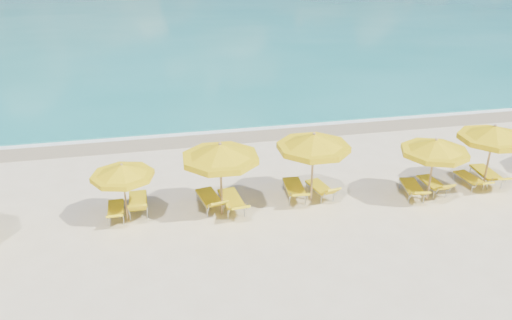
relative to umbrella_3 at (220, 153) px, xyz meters
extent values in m
plane|color=beige|center=(1.51, 0.03, -2.24)|extent=(120.00, 120.00, 0.00)
cube|color=#167E7A|center=(1.51, 48.03, -2.24)|extent=(120.00, 80.00, 0.30)
cube|color=tan|center=(1.51, 7.43, -2.24)|extent=(120.00, 2.60, 0.01)
cube|color=white|center=(1.51, 8.23, -2.24)|extent=(120.00, 1.20, 0.03)
cube|color=white|center=(-4.49, 17.03, -2.24)|extent=(14.00, 0.36, 0.05)
cube|color=white|center=(9.51, 24.03, -2.24)|extent=(18.00, 0.30, 0.05)
cylinder|color=tan|center=(-3.13, 0.26, -1.25)|extent=(0.06, 0.06, 1.98)
cone|color=yellow|center=(-3.13, 0.26, -0.41)|extent=(2.30, 2.30, 0.40)
cylinder|color=yellow|center=(-3.13, 0.26, -0.61)|extent=(2.32, 2.32, 0.16)
sphere|color=tan|center=(-3.13, 0.26, -0.21)|extent=(0.09, 0.09, 0.09)
cylinder|color=tan|center=(0.00, 0.00, -0.98)|extent=(0.08, 0.08, 2.51)
cone|color=yellow|center=(0.00, 0.00, 0.07)|extent=(3.41, 3.41, 0.50)
cylinder|color=yellow|center=(0.00, 0.00, -0.17)|extent=(3.44, 3.44, 0.20)
sphere|color=tan|center=(0.00, 0.00, 0.33)|extent=(0.11, 0.11, 0.11)
cylinder|color=tan|center=(3.25, 0.29, -0.99)|extent=(0.08, 0.08, 2.49)
cone|color=yellow|center=(3.25, 0.29, 0.05)|extent=(3.33, 3.33, 0.50)
cylinder|color=yellow|center=(3.25, 0.29, -0.19)|extent=(3.36, 3.36, 0.20)
sphere|color=tan|center=(3.25, 0.29, 0.30)|extent=(0.11, 0.11, 0.11)
cylinder|color=tan|center=(7.34, -0.56, -1.10)|extent=(0.07, 0.07, 2.27)
cone|color=yellow|center=(7.34, -0.56, -0.15)|extent=(2.38, 2.38, 0.45)
cylinder|color=yellow|center=(7.34, -0.56, -0.37)|extent=(2.40, 2.40, 0.18)
sphere|color=tan|center=(7.34, -0.56, 0.08)|extent=(0.10, 0.10, 0.10)
cylinder|color=tan|center=(9.90, -0.13, -1.03)|extent=(0.08, 0.08, 2.41)
cone|color=yellow|center=(9.90, -0.13, -0.02)|extent=(3.12, 3.12, 0.48)
cylinder|color=yellow|center=(9.90, -0.13, -0.25)|extent=(3.14, 3.14, 0.19)
sphere|color=tan|center=(9.90, -0.13, 0.23)|extent=(0.11, 0.11, 0.11)
cube|color=yellow|center=(-3.49, 0.57, -1.90)|extent=(0.54, 1.16, 0.07)
cube|color=yellow|center=(-3.48, -0.24, -1.76)|extent=(0.53, 0.51, 0.34)
cube|color=yellow|center=(-2.77, 0.86, -1.85)|extent=(0.62, 1.36, 0.08)
cube|color=yellow|center=(-2.75, -0.05, -1.64)|extent=(0.61, 0.54, 0.48)
cube|color=yellow|center=(-0.36, 0.59, -1.85)|extent=(0.84, 1.43, 0.08)
cube|color=yellow|center=(-0.19, -0.32, -1.67)|extent=(0.69, 0.67, 0.43)
cube|color=yellow|center=(0.36, 0.32, -1.83)|extent=(0.76, 1.45, 0.09)
cube|color=yellow|center=(0.46, -0.66, -1.68)|extent=(0.68, 0.68, 0.37)
cube|color=yellow|center=(2.74, 0.73, -1.84)|extent=(0.74, 1.43, 0.08)
cube|color=yellow|center=(2.65, -0.24, -1.69)|extent=(0.67, 0.67, 0.37)
cube|color=yellow|center=(3.66, 0.60, -1.89)|extent=(0.75, 1.28, 0.07)
cube|color=yellow|center=(3.81, -0.20, -1.70)|extent=(0.61, 0.56, 0.43)
cube|color=yellow|center=(6.94, -0.09, -1.87)|extent=(0.80, 1.35, 0.08)
cube|color=yellow|center=(6.77, -0.96, -1.71)|extent=(0.66, 0.65, 0.38)
cube|color=yellow|center=(7.82, 0.06, -1.89)|extent=(0.58, 1.22, 0.07)
cube|color=yellow|center=(7.85, -0.76, -1.71)|extent=(0.55, 0.50, 0.41)
cube|color=yellow|center=(9.44, 0.19, -1.90)|extent=(0.60, 1.19, 0.07)
cube|color=yellow|center=(9.50, -0.63, -1.78)|extent=(0.55, 0.55, 0.30)
cube|color=yellow|center=(10.27, 0.35, -1.85)|extent=(0.72, 1.40, 0.08)
cube|color=yellow|center=(10.19, -0.61, -1.69)|extent=(0.65, 0.65, 0.37)
camera|label=1|loc=(-2.00, -14.67, 6.30)|focal=35.00mm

